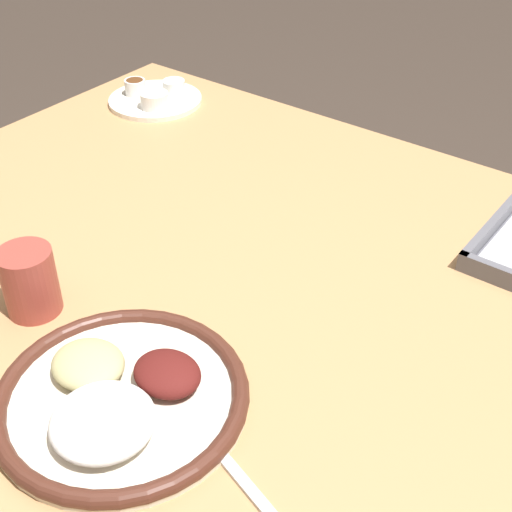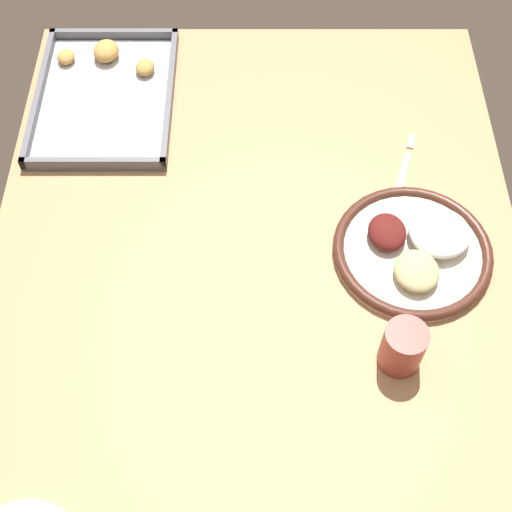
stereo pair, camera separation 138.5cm
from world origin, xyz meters
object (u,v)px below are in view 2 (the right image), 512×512
fork (402,176)px  baking_tray (106,91)px  drinking_cup (403,347)px  dinner_plate (415,249)px

fork → baking_tray: baking_tray is taller
baking_tray → drinking_cup: drinking_cup is taller
fork → drinking_cup: bearing=-170.3°
baking_tray → drinking_cup: size_ratio=4.25×
dinner_plate → fork: 0.18m
baking_tray → drinking_cup: 0.82m
dinner_plate → baking_tray: (0.40, 0.60, -0.00)m
fork → baking_tray: bearing=86.7°
dinner_plate → baking_tray: size_ratio=0.74×
dinner_plate → fork: bearing=0.1°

